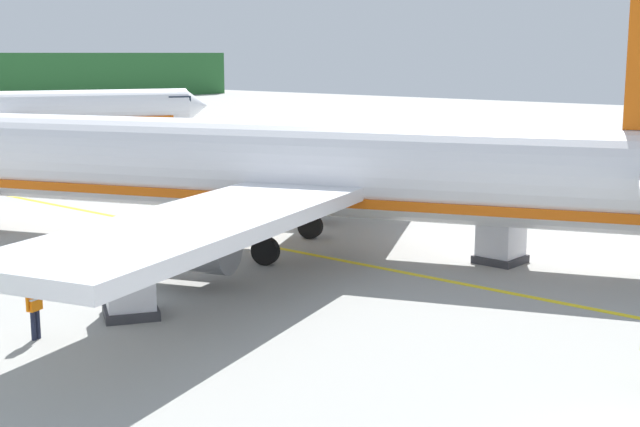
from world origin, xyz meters
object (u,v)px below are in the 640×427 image
at_px(airliner_mid_apron, 6,111).
at_px(cargo_container_far, 502,238).
at_px(airliner_foreground, 268,169).
at_px(cargo_container_near, 130,290).
at_px(crew_loader_left, 34,305).

bearing_deg(airliner_mid_apron, cargo_container_far, -101.71).
xyz_separation_m(airliner_foreground, airliner_mid_apron, (15.75, 47.43, -0.40)).
bearing_deg(cargo_container_near, airliner_mid_apron, 63.37).
distance_m(cargo_container_near, cargo_container_far, 14.82).
bearing_deg(crew_loader_left, cargo_container_near, -5.59).
height_order(cargo_container_near, cargo_container_far, cargo_container_far).
distance_m(airliner_mid_apron, cargo_container_near, 56.88).
relative_size(cargo_container_far, crew_loader_left, 1.19).
height_order(airliner_foreground, airliner_mid_apron, airliner_foreground).
relative_size(airliner_mid_apron, cargo_container_far, 16.47).
distance_m(airliner_foreground, crew_loader_left, 13.43).
height_order(cargo_container_far, crew_loader_left, cargo_container_far).
bearing_deg(cargo_container_far, cargo_container_near, 159.35).
height_order(airliner_foreground, cargo_container_near, airliner_foreground).
xyz_separation_m(airliner_foreground, cargo_container_far, (4.13, -8.61, -2.41)).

